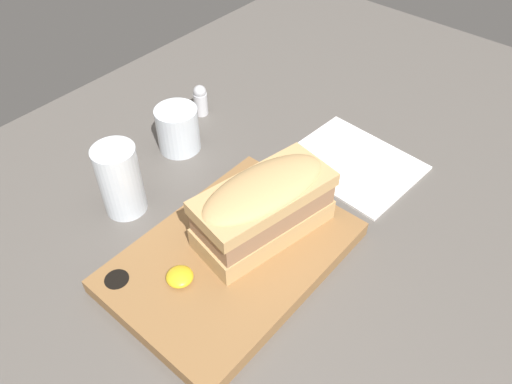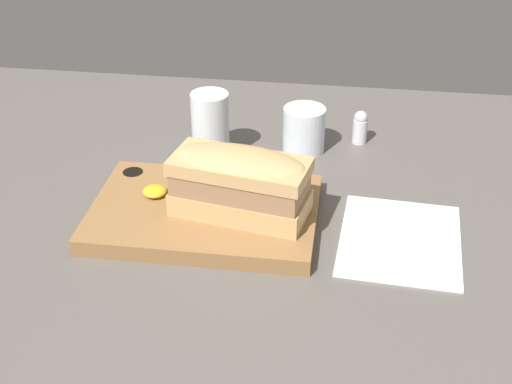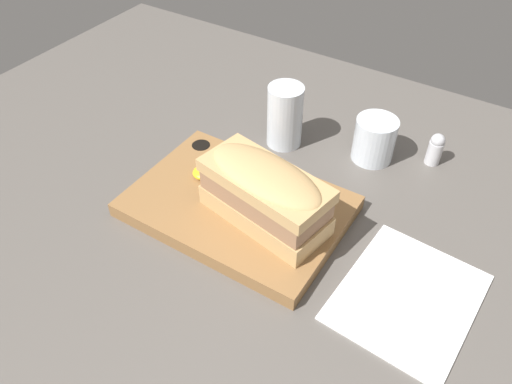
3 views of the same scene
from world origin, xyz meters
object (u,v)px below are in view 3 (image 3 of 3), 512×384
Objects in this scene: sandwich at (263,194)px; salt_shaker at (435,149)px; wine_glass at (374,141)px; serving_board at (237,206)px; napkin at (408,297)px; water_glass at (285,120)px.

salt_shaker is at bearing 60.86° from sandwich.
sandwich is at bearing -119.14° from salt_shaker.
salt_shaker is (9.28, 4.22, -0.63)cm from wine_glass.
serving_board is 27.68cm from napkin.
napkin is 29.67cm from salt_shaker.
sandwich is 33.34cm from salt_shaker.
water_glass reaches higher than salt_shaker.
sandwich reaches higher than water_glass.
sandwich reaches higher than salt_shaker.
serving_board is 34.93cm from salt_shaker.
water_glass is 36.83cm from napkin.
salt_shaker is (24.21, 8.54, -1.88)cm from water_glass.
water_glass is 1.46× the size of wine_glass.
napkin is at bearing -0.11° from sandwich.
napkin is at bearing -2.93° from serving_board.
sandwich is 25.86cm from wine_glass.
sandwich is 23.38cm from napkin.
sandwich reaches higher than napkin.
serving_board is 1.60× the size of sandwich.
sandwich is at bearing -68.21° from water_glass.
sandwich is 2.60× the size of wine_glass.
wine_glass is (6.81, 24.64, -3.89)cm from sandwich.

